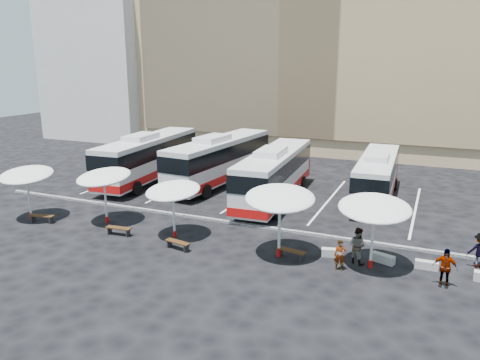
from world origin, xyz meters
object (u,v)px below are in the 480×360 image
at_px(sunshade_2, 173,191).
at_px(wood_bench_0, 42,217).
at_px(wood_bench_3, 291,252).
at_px(passenger_0, 340,255).
at_px(bus_1, 220,158).
at_px(passenger_1, 357,246).
at_px(sunshade_0, 26,175).
at_px(bus_2, 275,173).
at_px(wood_bench_2, 178,243).
at_px(sunshade_3, 280,198).
at_px(wood_bench_1, 119,229).
at_px(conc_bench_2, 427,265).
at_px(conc_bench_1, 383,258).
at_px(bus_0, 149,156).
at_px(conc_bench_0, 332,253).
at_px(passenger_2, 445,268).
at_px(bus_3, 377,176).
at_px(sunshade_4, 375,208).
at_px(passenger_3, 480,250).
at_px(sunshade_1, 104,177).

relative_size(sunshade_2, wood_bench_0, 2.28).
relative_size(wood_bench_3, passenger_0, 1.04).
bearing_deg(bus_1, passenger_1, -36.23).
height_order(sunshade_0, passenger_1, sunshade_0).
height_order(bus_1, wood_bench_0, bus_1).
relative_size(bus_2, sunshade_2, 3.44).
relative_size(wood_bench_2, passenger_0, 1.01).
bearing_deg(bus_2, wood_bench_0, -142.11).
relative_size(sunshade_3, passenger_1, 2.40).
relative_size(sunshade_0, sunshade_2, 1.12).
distance_m(sunshade_0, wood_bench_1, 7.50).
xyz_separation_m(wood_bench_3, passenger_1, (3.22, 0.75, 0.58)).
bearing_deg(wood_bench_3, conc_bench_2, 12.42).
distance_m(sunshade_2, conc_bench_1, 11.94).
bearing_deg(bus_0, conc_bench_0, -32.31).
relative_size(wood_bench_0, conc_bench_1, 1.38).
bearing_deg(passenger_1, conc_bench_2, -144.13).
bearing_deg(passenger_2, conc_bench_0, 170.33).
xyz_separation_m(conc_bench_2, passenger_2, (0.76, -1.64, 0.71)).
bearing_deg(bus_3, conc_bench_2, -72.85).
distance_m(sunshade_0, sunshade_4, 21.36).
relative_size(passenger_2, passenger_3, 1.01).
relative_size(wood_bench_0, passenger_1, 0.86).
relative_size(bus_0, wood_bench_1, 8.26).
distance_m(sunshade_2, wood_bench_0, 9.40).
height_order(sunshade_1, passenger_3, sunshade_1).
distance_m(wood_bench_0, conc_bench_1, 20.74).
relative_size(bus_3, sunshade_1, 2.83).
bearing_deg(bus_2, wood_bench_3, -69.64).
relative_size(conc_bench_0, conc_bench_1, 0.95).
bearing_deg(conc_bench_2, wood_bench_3, -167.58).
height_order(bus_1, conc_bench_2, bus_1).
xyz_separation_m(sunshade_3, conc_bench_1, (5.12, 1.36, -2.97)).
xyz_separation_m(bus_0, wood_bench_2, (9.96, -12.17, -1.76)).
relative_size(bus_2, conc_bench_2, 11.63).
height_order(wood_bench_0, conc_bench_1, wood_bench_0).
bearing_deg(conc_bench_0, conc_bench_2, 3.96).
bearing_deg(sunshade_2, bus_0, 129.72).
bearing_deg(passenger_0, bus_0, 137.79).
distance_m(sunshade_3, sunshade_4, 4.65).
bearing_deg(passenger_2, sunshade_3, -177.36).
bearing_deg(bus_3, sunshade_0, -148.72).
xyz_separation_m(bus_1, conc_bench_1, (14.46, -11.02, -1.90)).
bearing_deg(sunshade_4, passenger_1, 160.25).
bearing_deg(conc_bench_0, sunshade_3, -156.71).
distance_m(bus_0, bus_3, 18.65).
distance_m(bus_1, sunshade_3, 15.54).
bearing_deg(bus_3, sunshade_3, -106.76).
bearing_deg(bus_2, sunshade_4, -51.61).
height_order(wood_bench_3, conc_bench_2, wood_bench_3).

